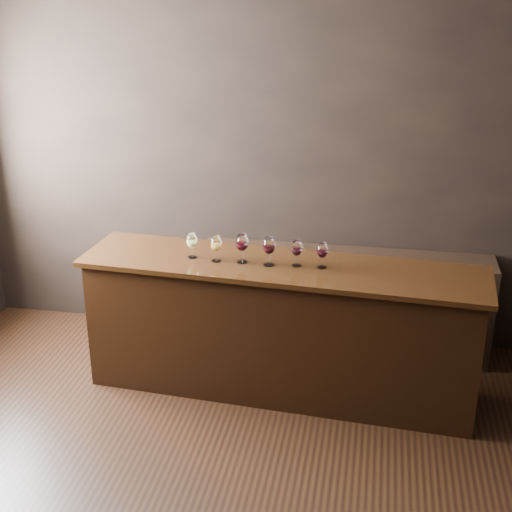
% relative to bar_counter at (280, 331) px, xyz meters
% --- Properties ---
extents(ground, '(5.00, 5.00, 0.00)m').
position_rel_bar_counter_xyz_m(ground, '(-0.23, -1.31, -0.49)').
color(ground, black).
rests_on(ground, ground).
extents(room_shell, '(5.02, 4.52, 2.81)m').
position_rel_bar_counter_xyz_m(room_shell, '(-0.47, -1.20, 1.32)').
color(room_shell, black).
rests_on(room_shell, ground).
extents(bar_counter, '(2.82, 0.81, 0.98)m').
position_rel_bar_counter_xyz_m(bar_counter, '(0.00, 0.00, 0.00)').
color(bar_counter, black).
rests_on(bar_counter, ground).
extents(bar_top, '(2.92, 0.89, 0.04)m').
position_rel_bar_counter_xyz_m(bar_top, '(0.00, 0.00, 0.51)').
color(bar_top, black).
rests_on(bar_top, bar_counter).
extents(back_bar_shelf, '(2.32, 0.40, 0.84)m').
position_rel_bar_counter_xyz_m(back_bar_shelf, '(0.42, 0.72, -0.07)').
color(back_bar_shelf, black).
rests_on(back_bar_shelf, ground).
extents(glass_white, '(0.08, 0.08, 0.18)m').
position_rel_bar_counter_xyz_m(glass_white, '(-0.65, 0.02, 0.65)').
color(glass_white, white).
rests_on(glass_white, bar_top).
extents(glass_amber, '(0.08, 0.08, 0.19)m').
position_rel_bar_counter_xyz_m(glass_amber, '(-0.46, -0.02, 0.65)').
color(glass_amber, white).
rests_on(glass_amber, bar_top).
extents(glass_red_a, '(0.09, 0.09, 0.21)m').
position_rel_bar_counter_xyz_m(glass_red_a, '(-0.28, -0.01, 0.66)').
color(glass_red_a, white).
rests_on(glass_red_a, bar_top).
extents(glass_red_b, '(0.09, 0.09, 0.21)m').
position_rel_bar_counter_xyz_m(glass_red_b, '(-0.09, -0.03, 0.66)').
color(glass_red_b, white).
rests_on(glass_red_b, bar_top).
extents(glass_red_c, '(0.08, 0.08, 0.19)m').
position_rel_bar_counter_xyz_m(glass_red_c, '(0.11, -0.01, 0.65)').
color(glass_red_c, white).
rests_on(glass_red_c, bar_top).
extents(glass_red_d, '(0.08, 0.08, 0.18)m').
position_rel_bar_counter_xyz_m(glass_red_d, '(0.28, -0.01, 0.65)').
color(glass_red_d, white).
rests_on(glass_red_d, bar_top).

